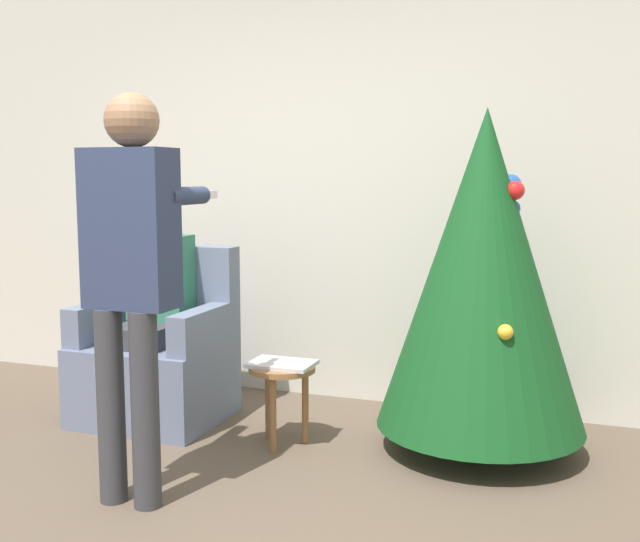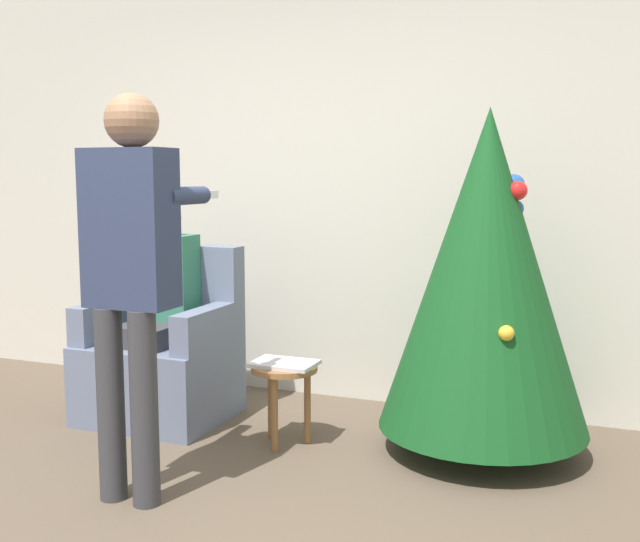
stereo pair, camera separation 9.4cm
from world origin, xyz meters
name	(u,v)px [view 2 (the right image)]	position (x,y,z in m)	size (l,w,h in m)	color
wall_back	(339,187)	(0.00, 2.23, 1.35)	(8.00, 0.06, 2.70)	beige
christmas_tree	(486,271)	(1.03, 1.56, 0.95)	(1.06, 1.06, 1.76)	brown
armchair	(163,358)	(-0.82, 1.46, 0.35)	(0.79, 0.69, 1.00)	slate
person_seated	(159,299)	(-0.82, 1.43, 0.71)	(0.36, 0.46, 1.28)	#38383D
person_standing	(131,260)	(-0.30, 0.45, 1.06)	(0.41, 0.57, 1.77)	#38383D
side_stool	(284,380)	(0.04, 1.29, 0.35)	(0.35, 0.35, 0.43)	olive
laptop	(284,364)	(0.04, 1.29, 0.44)	(0.34, 0.24, 0.02)	silver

